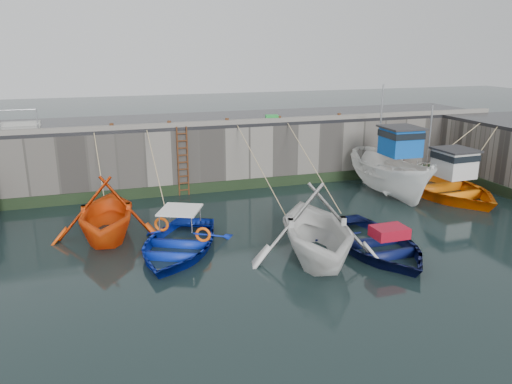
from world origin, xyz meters
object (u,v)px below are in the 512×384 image
object	(u,v)px
fish_crate	(272,118)
bollard_b	(169,124)
ladder	(183,162)
boat_near_blue	(178,251)
boat_far_orange	(443,186)
boat_near_blacktrim	(315,258)
boat_far_white	(391,174)
bollard_a	(112,126)
bollard_e	(339,116)
boat_near_white	(108,236)
boat_near_navy	(374,250)
bollard_c	(227,121)
bollard_d	(279,119)

from	to	relation	value
fish_crate	bollard_b	size ratio (longest dim) A/B	2.16
ladder	bollard_b	bearing A→B (deg)	146.14
boat_near_blue	fish_crate	xyz separation A→B (m)	(5.85, 7.02, 3.32)
boat_far_orange	boat_near_blacktrim	bearing A→B (deg)	-153.21
boat_far_white	bollard_a	bearing A→B (deg)	166.98
ladder	bollard_b	size ratio (longest dim) A/B	11.43
boat_far_orange	bollard_e	distance (m)	6.02
boat_near_white	bollard_e	bearing A→B (deg)	29.00
boat_far_white	fish_crate	distance (m)	6.23
boat_near_white	boat_near_navy	size ratio (longest dim) A/B	0.92
boat_near_blue	bollard_c	world-z (taller)	bollard_c
boat_near_blue	boat_far_white	xyz separation A→B (m)	(10.55, 3.65, 1.00)
fish_crate	bollard_d	bearing A→B (deg)	-18.45
bollard_d	bollard_e	bearing A→B (deg)	0.00
bollard_c	boat_near_blacktrim	bearing A→B (deg)	-85.92
ladder	bollard_b	distance (m)	1.81
boat_near_blue	bollard_e	size ratio (longest dim) A/B	17.54
boat_far_white	bollard_e	bearing A→B (deg)	112.00
fish_crate	bollard_b	bearing A→B (deg)	-166.12
boat_far_white	boat_far_orange	bearing A→B (deg)	-16.84
bollard_d	bollard_e	size ratio (longest dim) A/B	1.00
boat_far_orange	boat_far_white	bearing A→B (deg)	159.09
boat_far_white	bollard_b	size ratio (longest dim) A/B	21.82
boat_near_white	bollard_a	size ratio (longest dim) A/B	16.98
boat_near_navy	bollard_a	size ratio (longest dim) A/B	18.41
boat_far_orange	fish_crate	distance (m)	8.65
boat_near_blacktrim	bollard_a	distance (m)	11.07
boat_near_white	boat_near_blacktrim	size ratio (longest dim) A/B	0.90
boat_far_orange	bollard_d	size ratio (longest dim) A/B	23.98
boat_near_white	bollard_b	distance (m)	6.52
boat_near_navy	boat_far_orange	world-z (taller)	boat_far_orange
ladder	boat_near_blue	world-z (taller)	ladder
bollard_c	bollard_a	bearing A→B (deg)	180.00
bollard_a	bollard_b	xyz separation A→B (m)	(2.50, 0.00, 0.00)
boat_far_orange	bollard_a	distance (m)	15.30
fish_crate	bollard_a	world-z (taller)	fish_crate
boat_far_orange	bollard_c	xyz separation A→B (m)	(-9.30, 3.96, 2.87)
boat_near_blacktrim	bollard_e	size ratio (longest dim) A/B	18.85
boat_near_white	bollard_c	distance (m)	8.15
boat_near_navy	boat_far_white	bearing A→B (deg)	53.24
boat_near_blacktrim	boat_far_orange	world-z (taller)	boat_far_orange
bollard_c	ladder	bearing A→B (deg)	-171.33
boat_near_navy	bollard_c	world-z (taller)	bollard_c
ladder	boat_near_blacktrim	bearing A→B (deg)	-71.55
bollard_c	fish_crate	bearing A→B (deg)	4.62
fish_crate	boat_near_blue	bearing A→B (deg)	-118.06
bollard_b	boat_far_orange	bearing A→B (deg)	-18.27
boat_far_white	bollard_e	size ratio (longest dim) A/B	21.82
boat_near_blue	bollard_b	distance (m)	7.64
boat_near_blacktrim	boat_near_navy	distance (m)	2.20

